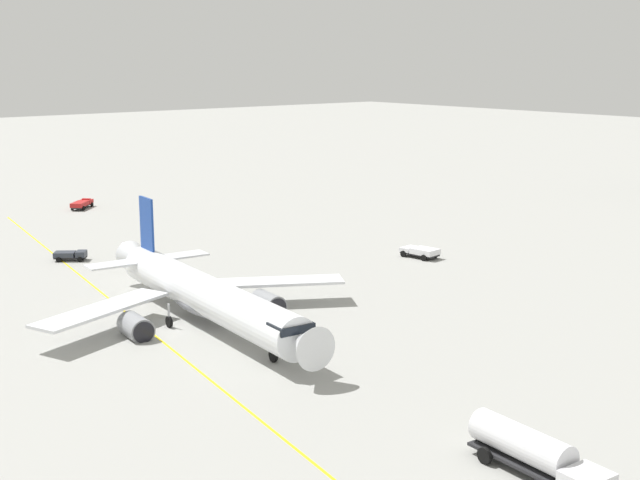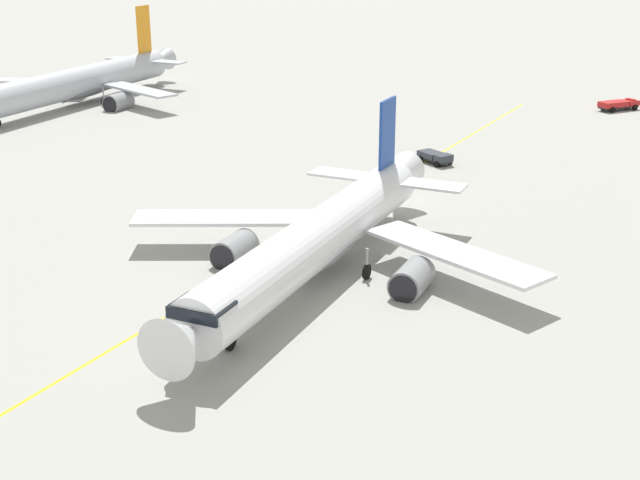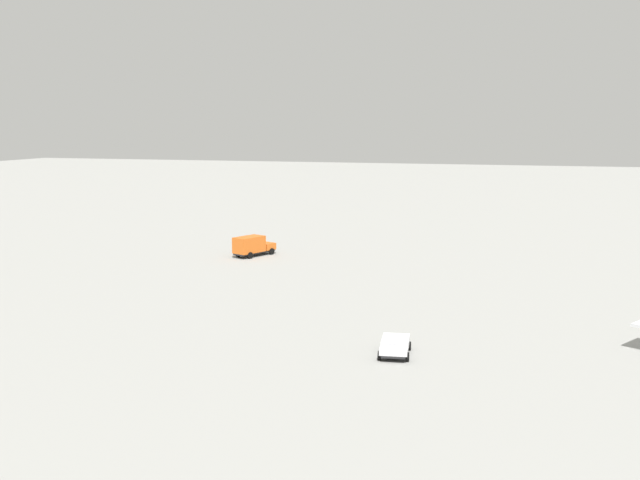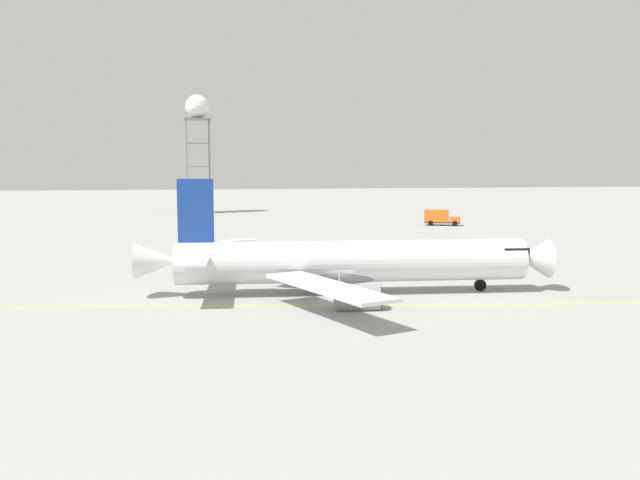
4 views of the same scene
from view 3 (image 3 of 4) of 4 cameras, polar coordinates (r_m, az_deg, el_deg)
The scene contains 2 objects.
catering_truck_truck at distance 116.21m, azimuth -5.12°, elevation -0.41°, with size 7.50×5.10×3.10m.
pushback_tug_truck at distance 67.93m, azimuth 5.65°, elevation -7.89°, with size 5.14×3.17×1.30m.
Camera 3 is at (70.08, -26.72, 20.36)m, focal length 42.64 mm.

